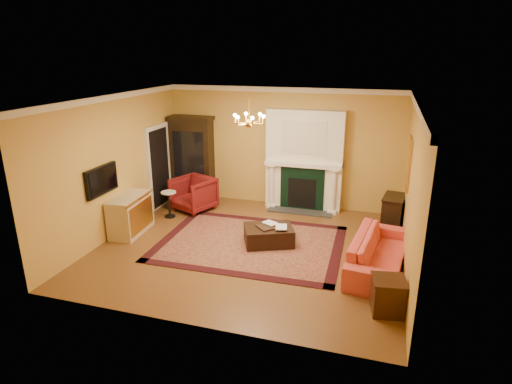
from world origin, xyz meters
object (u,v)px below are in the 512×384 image
at_px(coral_sofa, 379,247).
at_px(console_table, 393,215).
at_px(wingback_armchair, 193,192).
at_px(pedestal_table, 169,202).
at_px(commode, 131,215).
at_px(end_table, 388,297).
at_px(china_cabinet, 193,160).
at_px(leather_ottoman, 269,235).

relative_size(coral_sofa, console_table, 2.79).
height_order(wingback_armchair, pedestal_table, wingback_armchair).
relative_size(commode, console_table, 1.42).
height_order(commode, end_table, commode).
xyz_separation_m(end_table, console_table, (0.06, 3.25, 0.13)).
relative_size(wingback_armchair, coral_sofa, 0.42).
distance_m(china_cabinet, console_table, 5.26).
xyz_separation_m(wingback_armchair, end_table, (4.73, -3.22, -0.19)).
bearing_deg(wingback_armchair, end_table, -12.02).
bearing_deg(leather_ottoman, wingback_armchair, 125.50).
bearing_deg(console_table, wingback_armchair, -171.36).
bearing_deg(console_table, commode, -154.33).
distance_m(coral_sofa, leather_ottoman, 2.26).
distance_m(pedestal_table, commode, 1.14).
relative_size(wingback_armchair, end_table, 1.72).
bearing_deg(wingback_armchair, pedestal_table, -97.04).
xyz_separation_m(wingback_armchair, leather_ottoman, (2.34, -1.39, -0.26)).
bearing_deg(coral_sofa, console_table, -0.33).
bearing_deg(china_cabinet, wingback_armchair, -69.47).
bearing_deg(pedestal_table, console_table, 7.27).
height_order(commode, leather_ottoman, commode).
height_order(wingback_armchair, end_table, wingback_armchair).
relative_size(wingback_armchair, leather_ottoman, 0.94).
relative_size(china_cabinet, console_table, 2.68).
relative_size(china_cabinet, wingback_armchair, 2.30).
relative_size(pedestal_table, coral_sofa, 0.29).
distance_m(end_table, console_table, 3.25).
bearing_deg(pedestal_table, end_table, -27.05).
distance_m(end_table, leather_ottoman, 3.01).
height_order(wingback_armchair, coral_sofa, wingback_armchair).
xyz_separation_m(china_cabinet, leather_ottoman, (2.71, -2.23, -0.87)).
xyz_separation_m(commode, coral_sofa, (5.27, -0.13, 0.01)).
distance_m(wingback_armchair, pedestal_table, 0.72).
xyz_separation_m(wingback_armchair, console_table, (4.79, 0.03, -0.06)).
relative_size(end_table, leather_ottoman, 0.55).
bearing_deg(coral_sofa, wingback_armchair, 75.21).
height_order(coral_sofa, end_table, coral_sofa).
bearing_deg(commode, end_table, -19.82).
xyz_separation_m(commode, leather_ottoman, (3.06, 0.30, -0.22)).
height_order(pedestal_table, console_table, console_table).
bearing_deg(coral_sofa, commode, 95.67).
height_order(china_cabinet, coral_sofa, china_cabinet).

